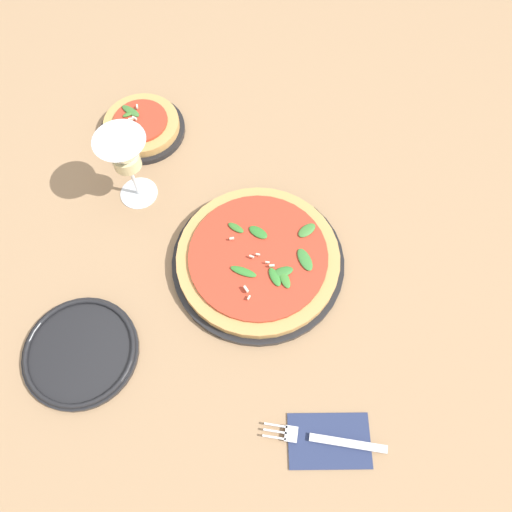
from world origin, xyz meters
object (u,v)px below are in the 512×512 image
(fork, at_px, (325,440))
(side_plate_white, at_px, (80,352))
(pizza_personal_side, at_px, (142,126))
(wine_glass, at_px, (125,156))
(pizza_arugula_main, at_px, (256,259))

(fork, distance_m, side_plate_white, 0.42)
(pizza_personal_side, bearing_deg, wine_glass, 103.12)
(pizza_arugula_main, distance_m, fork, 0.32)
(pizza_personal_side, relative_size, side_plate_white, 0.90)
(pizza_arugula_main, relative_size, fork, 1.62)
(pizza_arugula_main, relative_size, side_plate_white, 1.62)
(wine_glass, xyz_separation_m, fork, (-0.41, 0.39, -0.11))
(pizza_personal_side, bearing_deg, side_plate_white, 93.78)
(pizza_arugula_main, bearing_deg, fork, 119.97)
(pizza_personal_side, height_order, side_plate_white, pizza_personal_side)
(fork, bearing_deg, wine_glass, -44.77)
(pizza_arugula_main, height_order, fork, pizza_arugula_main)
(pizza_personal_side, height_order, fork, pizza_personal_side)
(side_plate_white, bearing_deg, pizza_personal_side, -86.22)
(pizza_personal_side, xyz_separation_m, wine_glass, (-0.03, 0.15, 0.10))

